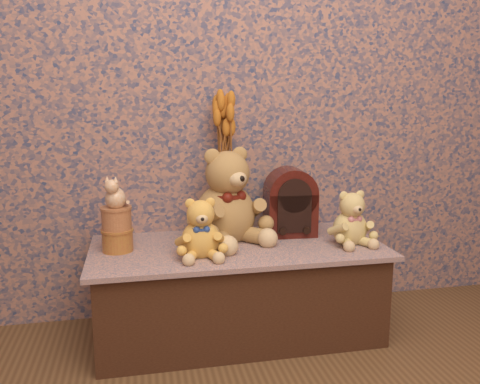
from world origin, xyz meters
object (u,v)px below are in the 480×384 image
(teddy_small, at_px, (350,215))
(biscuit_tin_lower, at_px, (118,240))
(cathedral_radio, at_px, (290,201))
(cat_figurine, at_px, (115,191))
(ceramic_vase, at_px, (224,212))
(teddy_large, at_px, (225,191))
(teddy_medium, at_px, (200,225))

(teddy_small, height_order, biscuit_tin_lower, teddy_small)
(cathedral_radio, xyz_separation_m, biscuit_tin_lower, (-0.77, -0.10, -0.11))
(cathedral_radio, xyz_separation_m, cat_figurine, (-0.77, -0.10, 0.10))
(ceramic_vase, bearing_deg, teddy_large, -96.82)
(ceramic_vase, distance_m, cat_figurine, 0.51)
(biscuit_tin_lower, relative_size, cat_figurine, 0.92)
(teddy_large, distance_m, teddy_small, 0.55)
(teddy_large, height_order, ceramic_vase, teddy_large)
(biscuit_tin_lower, xyz_separation_m, cat_figurine, (0.00, 0.00, 0.20))
(teddy_small, xyz_separation_m, ceramic_vase, (-0.51, 0.23, -0.02))
(teddy_large, xyz_separation_m, teddy_small, (0.52, -0.16, -0.10))
(ceramic_vase, bearing_deg, cat_figurine, -163.24)
(teddy_small, bearing_deg, teddy_large, 158.12)
(teddy_small, xyz_separation_m, biscuit_tin_lower, (-0.98, 0.09, -0.08))
(teddy_large, xyz_separation_m, cathedral_radio, (0.31, 0.03, -0.07))
(teddy_small, bearing_deg, cat_figurine, 169.94)
(cathedral_radio, bearing_deg, teddy_small, -37.86)
(teddy_large, bearing_deg, cathedral_radio, -16.27)
(cathedral_radio, relative_size, cat_figurine, 2.28)
(cathedral_radio, height_order, biscuit_tin_lower, cathedral_radio)
(ceramic_vase, distance_m, biscuit_tin_lower, 0.49)
(teddy_medium, height_order, teddy_small, teddy_medium)
(cathedral_radio, distance_m, ceramic_vase, 0.30)
(teddy_large, relative_size, teddy_small, 1.77)
(teddy_medium, bearing_deg, teddy_small, 4.42)
(biscuit_tin_lower, bearing_deg, teddy_large, 8.44)
(teddy_medium, relative_size, biscuit_tin_lower, 2.04)
(cat_figurine, bearing_deg, teddy_medium, -1.69)
(teddy_small, xyz_separation_m, cathedral_radio, (-0.21, 0.19, 0.03))
(teddy_medium, bearing_deg, cat_figurine, 159.26)
(ceramic_vase, bearing_deg, teddy_medium, -117.90)
(cathedral_radio, height_order, ceramic_vase, cathedral_radio)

